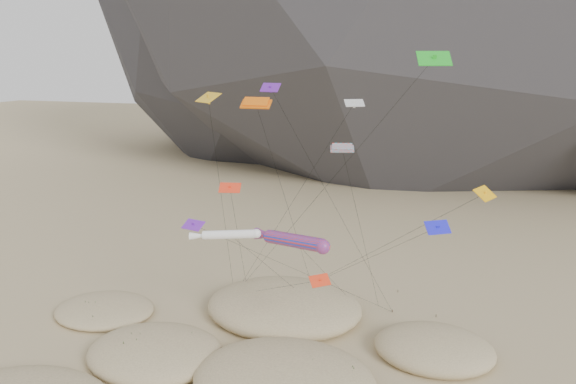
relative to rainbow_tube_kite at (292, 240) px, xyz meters
The scene contains 8 objects.
dunes 11.96m from the rainbow_tube_kite, 113.58° to the right, with size 49.55×39.16×3.83m.
dune_grass 12.57m from the rainbow_tube_kite, 97.89° to the right, with size 43.21×27.12×1.49m.
kite_stakes 15.88m from the rainbow_tube_kite, 82.98° to the left, with size 22.55×6.56×0.30m.
rainbow_tube_kite is the anchor object (origin of this frame).
white_tube_kite 5.85m from the rainbow_tube_kite, 161.38° to the right, with size 7.91×13.35×11.92m.
orange_parafoil 13.78m from the rainbow_tube_kite, 133.94° to the left, with size 5.55×8.31×22.93m.
multi_parafoil 9.21m from the rainbow_tube_kite, 20.60° to the left, with size 3.41×11.00×19.46m.
delta_kites 7.51m from the rainbow_tube_kite, ahead, with size 28.73×19.56×27.13m.
Camera 1 is at (14.30, -34.81, 26.81)m, focal length 35.00 mm.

